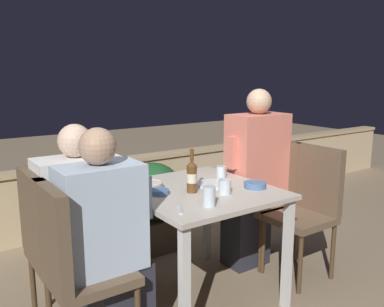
{
  "coord_description": "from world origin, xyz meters",
  "views": [
    {
      "loc": [
        -1.47,
        -2.05,
        1.49
      ],
      "look_at": [
        0.0,
        0.07,
        0.98
      ],
      "focal_mm": 38.0,
      "sensor_mm": 36.0,
      "label": 1
    }
  ],
  "objects_px": {
    "chair_left_near": "(71,258)",
    "person_white_polo": "(86,225)",
    "chair_right_far": "(271,188)",
    "person_blue_shirt": "(108,242)",
    "person_coral_top": "(254,178)",
    "beer_bottle": "(192,176)",
    "chair_left_far": "(51,237)",
    "chair_right_near": "(309,199)"
  },
  "relations": [
    {
      "from": "chair_left_near",
      "to": "person_white_polo",
      "type": "relative_size",
      "value": 0.8
    },
    {
      "from": "person_white_polo",
      "to": "chair_left_near",
      "type": "bearing_deg",
      "value": -121.44
    },
    {
      "from": "chair_left_near",
      "to": "chair_right_far",
      "type": "distance_m",
      "value": 1.79
    },
    {
      "from": "person_blue_shirt",
      "to": "person_coral_top",
      "type": "xyz_separation_m",
      "value": [
        1.35,
        0.34,
        0.07
      ]
    },
    {
      "from": "person_white_polo",
      "to": "person_coral_top",
      "type": "xyz_separation_m",
      "value": [
        1.36,
        0.01,
        0.09
      ]
    },
    {
      "from": "person_coral_top",
      "to": "beer_bottle",
      "type": "height_order",
      "value": "person_coral_top"
    },
    {
      "from": "chair_left_far",
      "to": "beer_bottle",
      "type": "xyz_separation_m",
      "value": [
        0.82,
        -0.22,
        0.28
      ]
    },
    {
      "from": "person_blue_shirt",
      "to": "chair_right_near",
      "type": "height_order",
      "value": "person_blue_shirt"
    },
    {
      "from": "chair_right_near",
      "to": "beer_bottle",
      "type": "distance_m",
      "value": 1.0
    },
    {
      "from": "chair_left_far",
      "to": "chair_right_near",
      "type": "distance_m",
      "value": 1.8
    },
    {
      "from": "person_white_polo",
      "to": "chair_right_near",
      "type": "relative_size",
      "value": 1.26
    },
    {
      "from": "chair_left_far",
      "to": "person_white_polo",
      "type": "height_order",
      "value": "person_white_polo"
    },
    {
      "from": "chair_right_near",
      "to": "beer_bottle",
      "type": "height_order",
      "value": "beer_bottle"
    },
    {
      "from": "beer_bottle",
      "to": "person_white_polo",
      "type": "bearing_deg",
      "value": 160.65
    },
    {
      "from": "person_blue_shirt",
      "to": "person_white_polo",
      "type": "height_order",
      "value": "person_blue_shirt"
    },
    {
      "from": "chair_left_far",
      "to": "person_white_polo",
      "type": "relative_size",
      "value": 0.8
    },
    {
      "from": "person_blue_shirt",
      "to": "chair_left_far",
      "type": "height_order",
      "value": "person_blue_shirt"
    },
    {
      "from": "person_blue_shirt",
      "to": "beer_bottle",
      "type": "bearing_deg",
      "value": 10.03
    },
    {
      "from": "chair_right_far",
      "to": "person_coral_top",
      "type": "xyz_separation_m",
      "value": [
        -0.2,
        0.0,
        0.11
      ]
    },
    {
      "from": "person_white_polo",
      "to": "chair_right_far",
      "type": "bearing_deg",
      "value": 0.39
    },
    {
      "from": "chair_left_near",
      "to": "chair_right_near",
      "type": "bearing_deg",
      "value": -1.36
    },
    {
      "from": "chair_left_far",
      "to": "beer_bottle",
      "type": "bearing_deg",
      "value": -14.78
    },
    {
      "from": "chair_left_near",
      "to": "person_blue_shirt",
      "type": "height_order",
      "value": "person_blue_shirt"
    },
    {
      "from": "chair_right_far",
      "to": "person_coral_top",
      "type": "distance_m",
      "value": 0.23
    },
    {
      "from": "person_blue_shirt",
      "to": "person_white_polo",
      "type": "relative_size",
      "value": 1.01
    },
    {
      "from": "chair_left_far",
      "to": "chair_right_near",
      "type": "xyz_separation_m",
      "value": [
        1.76,
        -0.37,
        0.0
      ]
    },
    {
      "from": "chair_left_near",
      "to": "chair_left_far",
      "type": "relative_size",
      "value": 1.0
    },
    {
      "from": "chair_left_near",
      "to": "chair_left_far",
      "type": "height_order",
      "value": "same"
    },
    {
      "from": "person_white_polo",
      "to": "beer_bottle",
      "type": "xyz_separation_m",
      "value": [
        0.62,
        -0.22,
        0.26
      ]
    },
    {
      "from": "chair_right_far",
      "to": "person_blue_shirt",
      "type": "bearing_deg",
      "value": -167.83
    },
    {
      "from": "chair_left_near",
      "to": "chair_left_far",
      "type": "distance_m",
      "value": 0.32
    },
    {
      "from": "chair_right_near",
      "to": "person_coral_top",
      "type": "xyz_separation_m",
      "value": [
        -0.2,
        0.38,
        0.11
      ]
    },
    {
      "from": "chair_left_far",
      "to": "person_coral_top",
      "type": "height_order",
      "value": "person_coral_top"
    },
    {
      "from": "chair_right_near",
      "to": "person_white_polo",
      "type": "bearing_deg",
      "value": 166.79
    },
    {
      "from": "person_white_polo",
      "to": "chair_right_near",
      "type": "xyz_separation_m",
      "value": [
        1.56,
        -0.37,
        -0.03
      ]
    },
    {
      "from": "chair_left_near",
      "to": "chair_right_far",
      "type": "xyz_separation_m",
      "value": [
        1.76,
        0.34,
        0.0
      ]
    },
    {
      "from": "chair_left_far",
      "to": "person_white_polo",
      "type": "bearing_deg",
      "value": 0.0
    },
    {
      "from": "chair_right_near",
      "to": "chair_right_far",
      "type": "bearing_deg",
      "value": 90.4
    },
    {
      "from": "person_white_polo",
      "to": "person_coral_top",
      "type": "height_order",
      "value": "person_coral_top"
    },
    {
      "from": "chair_left_far",
      "to": "chair_right_far",
      "type": "relative_size",
      "value": 1.0
    },
    {
      "from": "person_white_polo",
      "to": "person_blue_shirt",
      "type": "bearing_deg",
      "value": -89.09
    },
    {
      "from": "chair_left_near",
      "to": "chair_right_far",
      "type": "relative_size",
      "value": 1.0
    }
  ]
}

